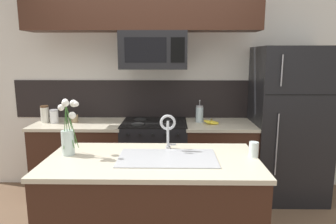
% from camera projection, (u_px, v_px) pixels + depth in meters
% --- Properties ---
extents(rear_partition, '(5.20, 0.10, 2.60)m').
position_uv_depth(rear_partition, '(179.00, 87.00, 3.84)').
color(rear_partition, silver).
rests_on(rear_partition, ground).
extents(splash_band, '(3.61, 0.01, 0.48)m').
position_uv_depth(splash_band, '(156.00, 99.00, 3.82)').
color(splash_band, black).
rests_on(splash_band, rear_partition).
extents(back_counter_left, '(1.06, 0.65, 0.91)m').
position_uv_depth(back_counter_left, '(81.00, 159.00, 3.64)').
color(back_counter_left, '#381E14').
rests_on(back_counter_left, ground).
extents(back_counter_right, '(0.82, 0.65, 0.91)m').
position_uv_depth(back_counter_right, '(219.00, 160.00, 3.62)').
color(back_counter_right, '#381E14').
rests_on(back_counter_right, ground).
extents(stove_range, '(0.76, 0.64, 0.93)m').
position_uv_depth(stove_range, '(155.00, 159.00, 3.63)').
color(stove_range, black).
rests_on(stove_range, ground).
extents(microwave, '(0.74, 0.40, 0.41)m').
position_uv_depth(microwave, '(154.00, 50.00, 3.37)').
color(microwave, black).
extents(upper_cabinet_band, '(2.58, 0.34, 0.60)m').
position_uv_depth(upper_cabinet_band, '(142.00, 3.00, 3.25)').
color(upper_cabinet_band, '#381E14').
extents(refrigerator, '(0.82, 0.74, 1.80)m').
position_uv_depth(refrigerator, '(288.00, 124.00, 3.54)').
color(refrigerator, black).
rests_on(refrigerator, ground).
extents(storage_jar_tall, '(0.10, 0.10, 0.20)m').
position_uv_depth(storage_jar_tall, '(45.00, 114.00, 3.56)').
color(storage_jar_tall, silver).
rests_on(storage_jar_tall, back_counter_left).
extents(storage_jar_medium, '(0.10, 0.10, 0.16)m').
position_uv_depth(storage_jar_medium, '(54.00, 116.00, 3.54)').
color(storage_jar_medium, silver).
rests_on(storage_jar_medium, back_counter_left).
extents(storage_jar_short, '(0.08, 0.08, 0.11)m').
position_uv_depth(storage_jar_short, '(75.00, 118.00, 3.58)').
color(storage_jar_short, '#997F5B').
rests_on(storage_jar_short, back_counter_left).
extents(banana_bunch, '(0.19, 0.15, 0.08)m').
position_uv_depth(banana_bunch, '(211.00, 122.00, 3.47)').
color(banana_bunch, yellow).
rests_on(banana_bunch, back_counter_right).
extents(french_press, '(0.09, 0.09, 0.27)m').
position_uv_depth(french_press, '(200.00, 114.00, 3.58)').
color(french_press, silver).
rests_on(french_press, back_counter_right).
extents(island_counter, '(1.64, 0.82, 0.91)m').
position_uv_depth(island_counter, '(153.00, 212.00, 2.40)').
color(island_counter, '#381E14').
rests_on(island_counter, ground).
extents(kitchen_sink, '(0.76, 0.44, 0.16)m').
position_uv_depth(kitchen_sink, '(167.00, 167.00, 2.33)').
color(kitchen_sink, '#ADAFB5').
rests_on(kitchen_sink, island_counter).
extents(sink_faucet, '(0.14, 0.14, 0.31)m').
position_uv_depth(sink_faucet, '(168.00, 127.00, 2.49)').
color(sink_faucet, '#B7BABF').
rests_on(sink_faucet, island_counter).
extents(spare_glass, '(0.07, 0.07, 0.12)m').
position_uv_depth(spare_glass, '(254.00, 149.00, 2.34)').
color(spare_glass, silver).
rests_on(spare_glass, island_counter).
extents(flower_vase, '(0.16, 0.18, 0.46)m').
position_uv_depth(flower_vase, '(68.00, 135.00, 2.37)').
color(flower_vase, silver).
rests_on(flower_vase, island_counter).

